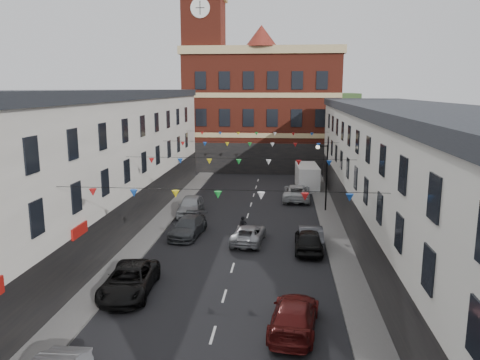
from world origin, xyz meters
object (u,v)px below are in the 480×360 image
(car_left_e, at_px, (191,206))
(car_right_d, at_px, (309,240))
(car_left_d, at_px, (188,227))
(pedestrian, at_px, (243,227))
(moving_car, at_px, (248,234))
(white_van, at_px, (307,177))
(car_right_c, at_px, (294,316))
(car_right_f, at_px, (297,192))
(car_left_c, at_px, (129,280))
(car_right_e, at_px, (310,236))
(street_lamp, at_px, (324,169))

(car_left_e, xyz_separation_m, car_right_d, (9.76, -8.33, -0.03))
(car_left_d, height_order, pedestrian, pedestrian)
(car_left_d, xyz_separation_m, car_right_d, (8.78, -2.47, 0.09))
(moving_car, relative_size, white_van, 0.78)
(car_left_e, bearing_deg, car_right_c, -67.75)
(car_left_d, relative_size, white_van, 0.83)
(car_right_d, relative_size, car_right_f, 0.84)
(moving_car, bearing_deg, car_right_c, 108.66)
(car_right_d, distance_m, pedestrian, 5.34)
(car_right_f, xyz_separation_m, white_van, (1.27, 5.76, 0.51))
(moving_car, bearing_deg, car_left_e, -46.41)
(car_right_c, height_order, white_van, white_van)
(car_left_e, distance_m, pedestrian, 7.68)
(car_left_c, xyz_separation_m, car_right_c, (8.69, -3.12, -0.01))
(moving_car, bearing_deg, car_right_d, 166.26)
(car_right_e, relative_size, pedestrian, 2.90)
(car_right_c, xyz_separation_m, car_right_e, (1.35, 11.72, 0.03))
(moving_car, height_order, white_van, white_van)
(car_right_c, bearing_deg, white_van, -86.51)
(street_lamp, relative_size, white_van, 1.03)
(car_right_c, relative_size, pedestrian, 3.17)
(street_lamp, distance_m, car_left_c, 21.78)
(white_van, bearing_deg, car_right_d, -95.00)
(pedestrian, bearing_deg, car_left_d, 178.58)
(street_lamp, distance_m, car_right_e, 10.16)
(pedestrian, bearing_deg, car_left_c, -119.64)
(pedestrian, bearing_deg, car_right_e, -21.07)
(car_left_e, bearing_deg, car_left_d, -82.41)
(street_lamp, bearing_deg, white_van, 95.40)
(street_lamp, height_order, car_left_c, street_lamp)
(car_right_c, bearing_deg, car_right_f, -84.49)
(car_right_d, bearing_deg, car_left_e, -39.18)
(car_right_d, relative_size, pedestrian, 2.97)
(car_right_c, bearing_deg, car_left_c, -12.59)
(car_left_c, distance_m, car_left_d, 10.18)
(moving_car, distance_m, white_van, 19.78)
(car_right_c, relative_size, car_right_d, 1.07)
(street_lamp, distance_m, car_right_d, 11.07)
(car_left_d, bearing_deg, street_lamp, 43.49)
(car_right_d, xyz_separation_m, moving_car, (-4.20, 1.41, -0.16))
(car_left_d, relative_size, pedestrian, 3.08)
(car_left_e, distance_m, car_right_e, 12.36)
(street_lamp, bearing_deg, car_left_d, -142.78)
(car_left_c, relative_size, moving_car, 1.16)
(pedestrian, bearing_deg, moving_car, -69.47)
(street_lamp, xyz_separation_m, car_right_f, (-2.22, 4.30, -3.13))
(white_van, bearing_deg, car_right_e, -94.66)
(car_right_f, bearing_deg, white_van, -100.30)
(car_left_d, distance_m, car_right_c, 15.26)
(car_left_e, distance_m, car_right_f, 11.31)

